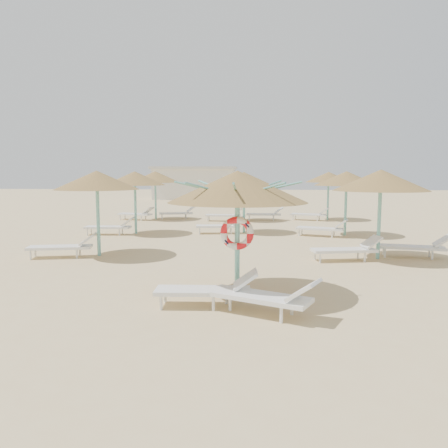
{
  "coord_description": "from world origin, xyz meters",
  "views": [
    {
      "loc": [
        0.68,
        -9.05,
        2.6
      ],
      "look_at": [
        -0.25,
        2.07,
        1.3
      ],
      "focal_mm": 35.0,
      "sensor_mm": 36.0,
      "label": 1
    }
  ],
  "objects": [
    {
      "name": "service_hut",
      "position": [
        -6.0,
        35.0,
        1.64
      ],
      "size": [
        8.4,
        4.4,
        3.25
      ],
      "color": "silver",
      "rests_on": "ground"
    },
    {
      "name": "ground",
      "position": [
        0.0,
        0.0,
        0.0
      ],
      "size": [
        120.0,
        120.0,
        0.0
      ],
      "primitive_type": "plane",
      "color": "tan",
      "rests_on": "ground"
    },
    {
      "name": "lounger_main_b",
      "position": [
        0.78,
        -1.21,
        0.36
      ],
      "size": [
        2.16,
        1.45,
        0.76
      ],
      "rotation": [
        0.0,
        0.0,
        -0.43
      ],
      "color": "white",
      "rests_on": "ground"
    },
    {
      "name": "lounger_main_a",
      "position": [
        -0.3,
        -0.78,
        0.35
      ],
      "size": [
        2.03,
        0.7,
        0.73
      ],
      "rotation": [
        0.0,
        0.0,
        0.05
      ],
      "color": "white",
      "rests_on": "ground"
    },
    {
      "name": "main_palapa",
      "position": [
        0.19,
        0.15,
        2.31
      ],
      "size": [
        2.97,
        2.97,
        2.66
      ],
      "color": "#6EBFB6",
      "rests_on": "ground"
    },
    {
      "name": "palapa_field",
      "position": [
        -0.23,
        10.24,
        2.3
      ],
      "size": [
        13.82,
        14.1,
        2.71
      ],
      "color": "#6EBFB6",
      "rests_on": "ground"
    }
  ]
}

